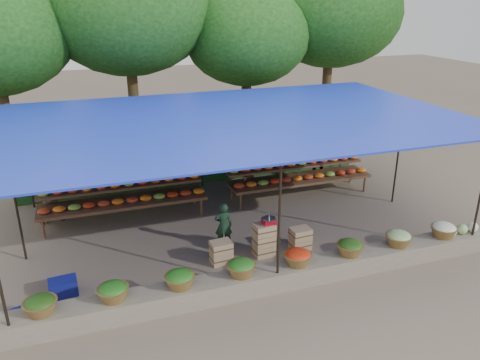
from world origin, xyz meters
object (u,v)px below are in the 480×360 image
object	(u,v)px
weighing_scale	(269,220)
blue_crate_front	(24,318)
blue_crate_back	(63,287)
vendor_seated	(224,225)
crate_counter	(263,243)

from	to	relation	value
weighing_scale	blue_crate_front	world-z (taller)	weighing_scale
weighing_scale	blue_crate_back	bearing A→B (deg)	-178.48
blue_crate_front	blue_crate_back	distance (m)	1.01
weighing_scale	vendor_seated	bearing A→B (deg)	142.55
weighing_scale	blue_crate_back	distance (m)	4.41
crate_counter	vendor_seated	size ratio (longest dim) A/B	2.15
weighing_scale	vendor_seated	distance (m)	1.11
crate_counter	vendor_seated	bearing A→B (deg)	137.63
blue_crate_front	blue_crate_back	bearing A→B (deg)	30.70
blue_crate_back	crate_counter	bearing A→B (deg)	-2.98
crate_counter	vendor_seated	world-z (taller)	vendor_seated
weighing_scale	blue_crate_front	xyz separation A→B (m)	(-5.01, -0.89, -0.69)
crate_counter	blue_crate_back	xyz separation A→B (m)	(-4.22, -0.12, -0.15)
crate_counter	vendor_seated	distance (m)	1.00
vendor_seated	blue_crate_back	world-z (taller)	vendor_seated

